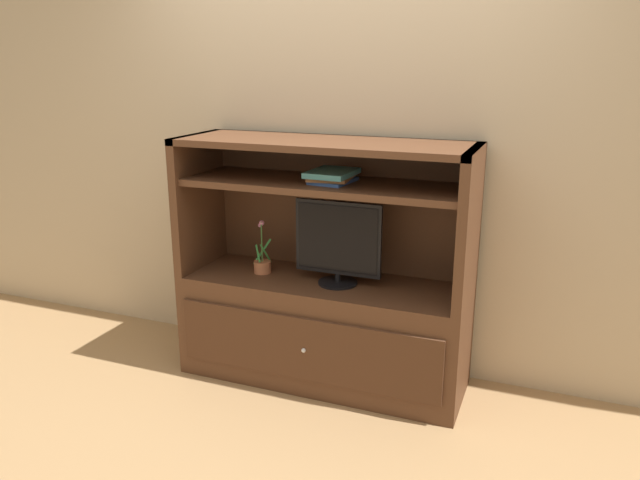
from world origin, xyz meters
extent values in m
plane|color=#99754C|center=(0.00, 0.00, 0.00)|extent=(8.00, 8.00, 0.00)
cube|color=tan|center=(0.00, 0.75, 1.40)|extent=(6.00, 0.10, 2.80)
cube|color=#4C2D1C|center=(0.00, 0.40, 0.30)|extent=(1.61, 0.53, 0.60)
cube|color=#462A19|center=(0.00, 0.13, 0.30)|extent=(1.48, 0.02, 0.36)
sphere|color=silver|center=(0.00, 0.11, 0.30)|extent=(0.02, 0.02, 0.02)
cube|color=#4C2D1C|center=(-0.78, 0.40, 0.99)|extent=(0.05, 0.53, 0.78)
cube|color=#4C2D1C|center=(0.78, 0.40, 0.99)|extent=(0.05, 0.53, 0.78)
cube|color=#4C2D1C|center=(0.00, 0.65, 0.99)|extent=(1.61, 0.02, 0.78)
cube|color=#4C2D1C|center=(0.00, 0.40, 1.36)|extent=(1.61, 0.53, 0.04)
cube|color=#4C2D1C|center=(0.00, 0.40, 1.14)|extent=(1.51, 0.47, 0.04)
cylinder|color=black|center=(0.09, 0.38, 0.60)|extent=(0.22, 0.22, 0.01)
cylinder|color=black|center=(0.09, 0.38, 0.63)|extent=(0.03, 0.03, 0.05)
cube|color=black|center=(0.09, 0.38, 0.86)|extent=(0.49, 0.02, 0.41)
cube|color=black|center=(0.09, 0.37, 0.86)|extent=(0.45, 0.00, 0.36)
cylinder|color=#B26642|center=(-0.38, 0.40, 0.63)|extent=(0.10, 0.10, 0.07)
cylinder|color=#3D6B33|center=(-0.38, 0.40, 0.78)|extent=(0.01, 0.01, 0.23)
cube|color=#2D7A38|center=(-0.35, 0.40, 0.71)|extent=(0.02, 0.11, 0.14)
cube|color=#2D7A38|center=(-0.39, 0.42, 0.71)|extent=(0.10, 0.05, 0.15)
cube|color=#2D7A38|center=(-0.39, 0.38, 0.71)|extent=(0.06, 0.06, 0.09)
sphere|color=#C6729E|center=(-0.39, 0.41, 0.87)|extent=(0.02, 0.02, 0.02)
sphere|color=#C6729E|center=(-0.38, 0.41, 0.89)|extent=(0.03, 0.03, 0.03)
cube|color=#2D519E|center=(0.06, 0.40, 1.17)|extent=(0.21, 0.27, 0.02)
cube|color=#A56638|center=(0.04, 0.40, 1.18)|extent=(0.23, 0.27, 0.02)
cube|color=teal|center=(0.05, 0.39, 1.21)|extent=(0.23, 0.30, 0.03)
camera|label=1|loc=(1.18, -2.63, 1.79)|focal=34.78mm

